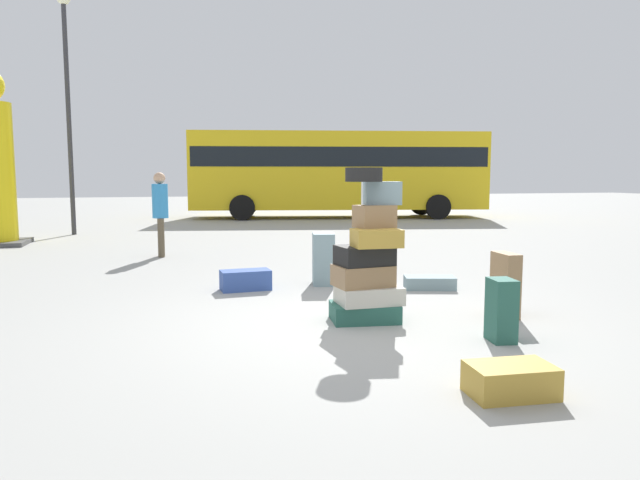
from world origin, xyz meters
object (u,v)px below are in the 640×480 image
suitcase_tower (368,262)px  suitcase_brown_left_side (505,285)px  parked_bus (338,169)px  suitcase_slate_white_trunk (323,259)px  suitcase_teal_behind_tower (501,310)px  person_bearded_onlooker (160,207)px  person_tourist_with_camera (370,210)px  suitcase_slate_foreground_near (430,283)px  suitcase_tan_foreground_far (511,380)px  suitcase_navy_upright_blue (246,280)px  lamp_post (67,78)px

suitcase_tower → suitcase_brown_left_side: suitcase_tower is taller
parked_bus → suitcase_slate_white_trunk: bearing=-96.6°
suitcase_teal_behind_tower → suitcase_brown_left_side: bearing=63.2°
person_bearded_onlooker → person_tourist_with_camera: bearing=53.4°
suitcase_tower → suitcase_slate_foreground_near: bearing=44.8°
suitcase_teal_behind_tower → suitcase_tan_foreground_far: (-0.71, -1.22, -0.19)m
person_bearded_onlooker → parked_bus: bearing=147.3°
suitcase_navy_upright_blue → suitcase_tan_foreground_far: suitcase_navy_upright_blue is taller
suitcase_navy_upright_blue → lamp_post: bearing=107.1°
suitcase_teal_behind_tower → suitcase_slate_white_trunk: bearing=112.6°
suitcase_navy_upright_blue → suitcase_brown_left_side: (2.55, -2.28, 0.22)m
suitcase_brown_left_side → person_tourist_with_camera: (-0.33, 3.36, 0.65)m
suitcase_slate_white_trunk → suitcase_teal_behind_tower: 3.34m
suitcase_slate_white_trunk → suitcase_slate_foreground_near: size_ratio=1.08×
suitcase_tower → suitcase_teal_behind_tower: size_ratio=2.75×
suitcase_teal_behind_tower → person_bearded_onlooker: bearing=122.3°
suitcase_tower → suitcase_tan_foreground_far: bearing=-84.5°
suitcase_tower → suitcase_brown_left_side: bearing=-8.4°
suitcase_slate_foreground_near → person_tourist_with_camera: bearing=115.1°
suitcase_tan_foreground_far → person_bearded_onlooker: (-2.32, 8.10, 0.85)m
suitcase_teal_behind_tower → parked_bus: parked_bus is taller
suitcase_tower → suitcase_navy_upright_blue: suitcase_tower is taller
suitcase_navy_upright_blue → lamp_post: size_ratio=0.11×
suitcase_slate_white_trunk → suitcase_slate_foreground_near: suitcase_slate_white_trunk is taller
suitcase_brown_left_side → person_bearded_onlooker: (-3.63, 6.03, 0.61)m
suitcase_brown_left_side → suitcase_tan_foreground_far: suitcase_brown_left_side is taller
person_tourist_with_camera → suitcase_slate_foreground_near: bearing=38.1°
suitcase_slate_foreground_near → person_bearded_onlooker: person_bearded_onlooker is taller
suitcase_navy_upright_blue → suitcase_slate_foreground_near: 2.54m
suitcase_slate_white_trunk → person_tourist_with_camera: (1.08, 0.97, 0.64)m
person_tourist_with_camera → suitcase_teal_behind_tower: bearing=26.2°
suitcase_navy_upright_blue → suitcase_slate_white_trunk: 1.17m
suitcase_teal_behind_tower → person_tourist_with_camera: person_tourist_with_camera is taller
suitcase_teal_behind_tower → suitcase_tan_foreground_far: size_ratio=1.01×
suitcase_tower → suitcase_brown_left_side: size_ratio=2.31×
suitcase_tan_foreground_far → parked_bus: 17.99m
suitcase_brown_left_side → lamp_post: (-5.85, 11.09, 3.73)m
suitcase_navy_upright_blue → lamp_post: (-3.30, 8.81, 3.95)m
suitcase_tower → suitcase_tan_foreground_far: (0.22, -2.29, -0.53)m
suitcase_brown_left_side → suitcase_slate_foreground_near: suitcase_brown_left_side is taller
suitcase_tan_foreground_far → person_tourist_with_camera: bearing=84.7°
suitcase_slate_white_trunk → suitcase_slate_foreground_near: bearing=-16.0°
suitcase_slate_foreground_near → person_tourist_with_camera: (-0.25, 1.69, 0.92)m
suitcase_tower → lamp_post: bearing=111.7°
suitcase_slate_foreground_near → person_bearded_onlooker: bearing=145.9°
suitcase_brown_left_side → person_tourist_with_camera: person_tourist_with_camera is taller
person_bearded_onlooker → suitcase_brown_left_side: bearing=33.4°
suitcase_teal_behind_tower → suitcase_slate_foreground_near: bearing=86.9°
suitcase_slate_white_trunk → parked_bus: size_ratio=0.07×
suitcase_navy_upright_blue → lamp_post: lamp_post is taller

